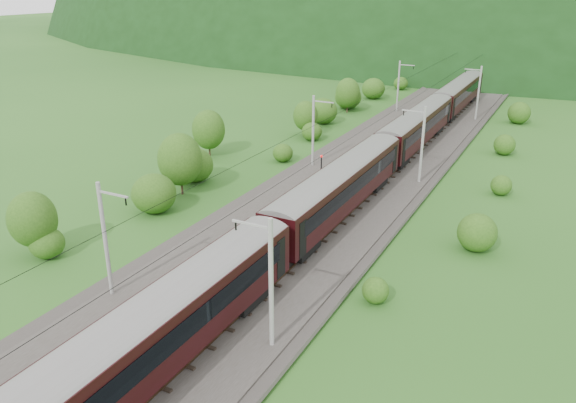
% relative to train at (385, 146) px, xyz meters
% --- Properties ---
extents(ground, '(600.00, 600.00, 0.00)m').
position_rel_train_xyz_m(ground, '(-2.40, -31.49, -3.79)').
color(ground, '#235119').
rests_on(ground, ground).
extents(railbed, '(14.00, 220.00, 0.30)m').
position_rel_train_xyz_m(railbed, '(-2.40, -21.49, -3.64)').
color(railbed, '#38332D').
rests_on(railbed, ground).
extents(track_left, '(2.40, 220.00, 0.27)m').
position_rel_train_xyz_m(track_left, '(-4.80, -21.49, -3.42)').
color(track_left, brown).
rests_on(track_left, railbed).
extents(track_right, '(2.40, 220.00, 0.27)m').
position_rel_train_xyz_m(track_right, '(0.00, -21.49, -3.42)').
color(track_right, brown).
rests_on(track_right, railbed).
extents(catenary_left, '(2.54, 192.28, 8.00)m').
position_rel_train_xyz_m(catenary_left, '(-8.52, 0.51, 0.71)').
color(catenary_left, gray).
rests_on(catenary_left, railbed).
extents(catenary_right, '(2.54, 192.28, 8.00)m').
position_rel_train_xyz_m(catenary_right, '(3.72, 0.51, 0.71)').
color(catenary_right, gray).
rests_on(catenary_right, railbed).
extents(overhead_wires, '(4.83, 198.00, 0.03)m').
position_rel_train_xyz_m(overhead_wires, '(-2.40, -21.49, 3.31)').
color(overhead_wires, black).
rests_on(overhead_wires, ground).
extents(mountain_main, '(504.00, 360.00, 244.00)m').
position_rel_train_xyz_m(mountain_main, '(-2.40, 228.51, -3.79)').
color(mountain_main, black).
rests_on(mountain_main, ground).
extents(mountain_ridge, '(336.00, 280.00, 132.00)m').
position_rel_train_xyz_m(mountain_ridge, '(-122.40, 268.51, -3.79)').
color(mountain_ridge, black).
rests_on(mountain_ridge, ground).
extents(train, '(3.24, 155.40, 5.64)m').
position_rel_train_xyz_m(train, '(0.00, 0.00, 0.00)').
color(train, black).
rests_on(train, ground).
extents(hazard_post_near, '(0.15, 0.15, 1.40)m').
position_rel_train_xyz_m(hazard_post_near, '(-2.68, -6.08, -2.79)').
color(hazard_post_near, red).
rests_on(hazard_post_near, railbed).
extents(hazard_post_far, '(0.15, 0.15, 1.43)m').
position_rel_train_xyz_m(hazard_post_far, '(-1.96, 19.84, -2.78)').
color(hazard_post_far, red).
rests_on(hazard_post_far, railbed).
extents(signal, '(0.25, 0.25, 2.24)m').
position_rel_train_xyz_m(signal, '(-6.27, -2.26, -2.18)').
color(signal, black).
rests_on(signal, railbed).
extents(vegetation_left, '(12.63, 146.52, 6.30)m').
position_rel_train_xyz_m(vegetation_left, '(-16.65, -8.44, -1.43)').
color(vegetation_left, '#274E14').
rests_on(vegetation_left, ground).
extents(vegetation_right, '(6.96, 107.91, 2.94)m').
position_rel_train_xyz_m(vegetation_right, '(10.17, -17.57, -2.50)').
color(vegetation_right, '#274E14').
rests_on(vegetation_right, ground).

